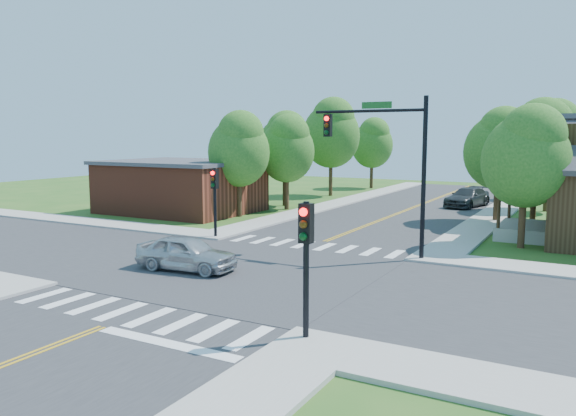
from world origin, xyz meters
The scene contains 25 objects.
ground centered at (0.00, 0.00, 0.00)m, with size 100.00×100.00×0.00m, color #28581B.
road_ns centered at (0.00, 0.00, 0.02)m, with size 10.00×90.00×0.04m, color #2D2D30.
road_ew centered at (0.00, 0.00, 0.03)m, with size 90.00×10.00×0.04m, color #2D2D30.
intersection_patch centered at (0.00, 0.00, 0.00)m, with size 10.20×10.20×0.06m, color #2D2D30.
sidewalk_nw centered at (-15.82, 15.82, 0.07)m, with size 40.00×40.00×0.14m.
crosswalk_north centered at (0.00, 6.20, 0.05)m, with size 8.85×2.00×0.01m.
crosswalk_south centered at (0.00, -6.20, 0.05)m, with size 8.85×2.00×0.01m.
centerline centered at (0.00, 0.00, 0.05)m, with size 0.30×90.00×0.01m.
stop_bar centered at (2.50, -7.60, 0.00)m, with size 4.60×0.45×0.09m, color white.
signal_mast_ne centered at (3.91, 5.59, 4.85)m, with size 5.30×0.42×7.20m.
signal_pole_se centered at (5.60, -5.62, 2.66)m, with size 0.34×0.42×3.80m.
signal_pole_nw centered at (-5.60, 5.58, 2.66)m, with size 0.34×0.42×3.80m.
building_nw centered at (-14.20, 13.20, 1.88)m, with size 10.40×8.40×3.73m.
tree_e_a centered at (9.17, 10.80, 4.61)m, with size 4.14×3.94×7.05m.
tree_e_b centered at (9.01, 17.77, 5.07)m, with size 4.55×4.32×7.74m.
tree_e_c centered at (9.08, 26.14, 5.35)m, with size 4.80×4.56×8.16m.
tree_e_d centered at (8.78, 34.50, 4.46)m, with size 4.01×3.80×6.81m.
tree_w_a centered at (-9.03, 13.08, 4.72)m, with size 4.24×4.03×7.21m.
tree_w_b centered at (-9.24, 19.81, 4.88)m, with size 4.38×4.16×7.45m.
tree_w_c centered at (-9.19, 28.35, 5.89)m, with size 5.29×5.02×8.99m.
tree_w_d centered at (-8.59, 37.34, 4.86)m, with size 4.36×4.14×7.42m.
tree_house centered at (6.73, 18.96, 4.81)m, with size 4.32×4.11×7.35m.
tree_bldg centered at (-8.04, 17.96, 4.66)m, with size 4.19×3.98×7.12m.
car_silver centered at (-2.27, -0.92, 0.72)m, with size 4.37×2.07×1.44m, color #B7BBBF.
car_dgrey centered at (3.50, 25.85, 0.73)m, with size 3.12×5.38×1.46m, color #2E3133.
Camera 1 is at (12.20, -18.52, 5.50)m, focal length 35.00 mm.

